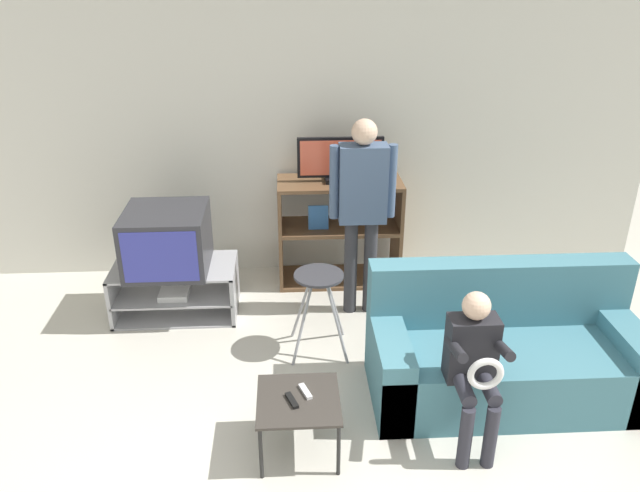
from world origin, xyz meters
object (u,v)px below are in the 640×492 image
person_seated_child (474,361)px  remote_control_black (292,400)px  media_shelf (339,231)px  remote_control_white (305,391)px  television_main (167,240)px  folding_stool (319,288)px  snack_table (298,404)px  person_standing_adult (362,200)px  tv_stand (176,290)px  couch (504,355)px  television_flat (340,161)px

person_seated_child → remote_control_black: bearing=-177.4°
media_shelf → remote_control_white: (-0.38, -2.18, -0.11)m
television_main → media_shelf: bearing=20.5°
folding_stool → media_shelf: bearing=78.0°
snack_table → person_standing_adult: bearing=71.3°
tv_stand → person_standing_adult: 1.76m
snack_table → couch: bearing=19.2°
folding_stool → person_standing_adult: 0.84m
person_seated_child → folding_stool: bearing=129.7°
couch → snack_table: bearing=-160.8°
tv_stand → media_shelf: 1.55m
remote_control_white → tv_stand: bearing=102.2°
snack_table → person_seated_child: size_ratio=0.49×
snack_table → folding_stool: bearing=80.5°
television_main → folding_stool: 1.36m
remote_control_black → person_seated_child: bearing=-18.0°
folding_stool → person_seated_child: person_seated_child is taller
remote_control_black → person_standing_adult: bearing=49.8°
tv_stand → person_standing_adult: bearing=-1.9°
person_standing_adult → tv_stand: bearing=178.1°
person_standing_adult → couch: bearing=-53.3°
remote_control_white → person_standing_adult: (0.52, 1.60, 0.62)m
folding_stool → person_seated_child: (0.87, -1.05, 0.06)m
person_seated_child → television_flat: bearing=105.7°
tv_stand → media_shelf: (1.43, 0.53, 0.28)m
television_flat → couch: bearing=-60.3°
person_standing_adult → person_seated_child: person_standing_adult is taller
remote_control_white → snack_table: bearing=-148.5°
media_shelf → tv_stand: bearing=-159.7°
tv_stand → television_flat: (1.43, 0.53, 0.95)m
television_main → person_standing_adult: size_ratio=0.40×
folding_stool → person_standing_adult: bearing=56.7°
remote_control_white → person_seated_child: size_ratio=0.14×
snack_table → remote_control_white: (0.04, 0.06, 0.05)m
person_standing_adult → television_flat: bearing=102.7°
media_shelf → couch: 2.01m
remote_control_black → tv_stand: bearing=98.5°
snack_table → remote_control_black: bearing=-147.4°
couch → person_seated_child: size_ratio=1.79×
media_shelf → television_flat: 0.67m
media_shelf → person_seated_child: bearing=-74.2°
snack_table → remote_control_black: remote_control_black is taller
remote_control_black → person_seated_child: (1.09, 0.05, 0.21)m
person_seated_child → person_standing_adult: bearing=106.8°
tv_stand → remote_control_white: 1.96m
television_main → snack_table: bearing=-58.7°
couch → person_seated_child: (-0.37, -0.47, 0.30)m
television_flat → person_standing_adult: size_ratio=0.45×
folding_stool → remote_control_black: folding_stool is taller
media_shelf → remote_control_white: bearing=-100.0°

